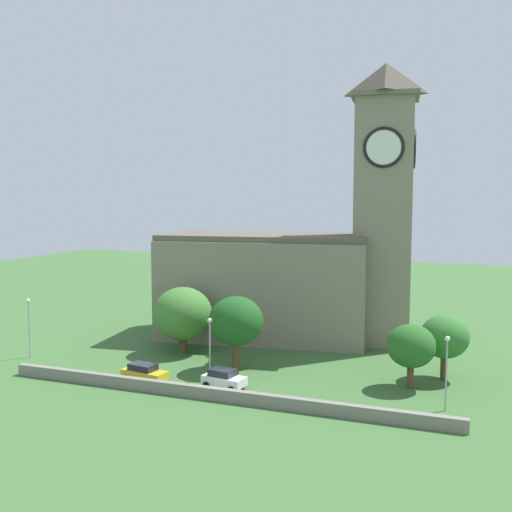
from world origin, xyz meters
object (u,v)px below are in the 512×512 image
object	(u,v)px
tree_churchyard	(411,346)
tree_by_tower	(445,337)
church	(296,264)
streetlamp_west_mid	(210,338)
tree_riverside_west	(183,314)
streetlamp_west_end	(29,318)
tree_riverside_east	(236,321)
streetlamp_central	(447,360)
car_yellow	(144,372)
car_white	(224,378)

from	to	relation	value
tree_churchyard	tree_by_tower	bearing A→B (deg)	55.18
church	streetlamp_west_mid	bearing A→B (deg)	-97.74
streetlamp_west_mid	tree_riverside_west	xyz separation A→B (m)	(-7.20, 8.12, 0.36)
streetlamp_west_end	streetlamp_west_mid	xyz separation A→B (m)	(22.02, -0.16, -0.30)
streetlamp_west_end	tree_riverside_east	bearing A→B (deg)	8.92
streetlamp_central	tree_churchyard	xyz separation A→B (m)	(-3.47, 5.07, -0.31)
car_yellow	tree_riverside_east	world-z (taller)	tree_riverside_east
streetlamp_west_end	tree_riverside_west	world-z (taller)	tree_riverside_west
church	tree_riverside_east	xyz separation A→B (m)	(-1.49, -15.76, -4.20)
car_yellow	car_white	distance (m)	8.06
car_white	tree_by_tower	size ratio (longest dim) A/B	0.67
streetlamp_central	tree_by_tower	world-z (taller)	streetlamp_central
tree_riverside_west	tree_churchyard	xyz separation A→B (m)	(25.79, -3.86, -0.52)
tree_riverside_east	tree_churchyard	distance (m)	17.46
church	streetlamp_central	bearing A→B (deg)	-46.40
church	tree_riverside_west	distance (m)	15.85
church	streetlamp_west_mid	size ratio (longest dim) A/B	5.45
car_white	tree_churchyard	distance (m)	17.68
tree_by_tower	tree_riverside_east	bearing A→B (deg)	-167.73
streetlamp_west_mid	tree_riverside_east	size ratio (longest dim) A/B	0.79
streetlamp_west_mid	car_yellow	bearing A→B (deg)	-154.19
streetlamp_west_end	tree_riverside_east	world-z (taller)	tree_riverside_east
car_white	tree_riverside_east	xyz separation A→B (m)	(-1.13, 5.69, 4.21)
car_yellow	tree_churchyard	world-z (taller)	tree_churchyard
streetlamp_central	church	bearing A→B (deg)	133.60
tree_by_tower	tree_riverside_west	world-z (taller)	tree_riverside_west
tree_riverside_east	church	bearing A→B (deg)	84.60
streetlamp_west_end	tree_riverside_west	xyz separation A→B (m)	(14.82, 7.96, 0.06)
car_white	church	bearing A→B (deg)	89.04
streetlamp_central	tree_by_tower	xyz separation A→B (m)	(-0.75, 8.99, -0.09)
church	streetlamp_west_end	xyz separation A→B (m)	(-24.68, -19.40, -4.87)
streetlamp_west_end	tree_by_tower	world-z (taller)	streetlamp_west_end
tree_riverside_west	tree_riverside_east	bearing A→B (deg)	-27.32
streetlamp_west_mid	tree_riverside_east	bearing A→B (deg)	72.89
streetlamp_west_mid	tree_by_tower	world-z (taller)	tree_by_tower
car_yellow	streetlamp_central	size ratio (longest dim) A/B	0.76
tree_riverside_west	tree_churchyard	size ratio (longest dim) A/B	1.24
tree_by_tower	tree_churchyard	world-z (taller)	tree_by_tower
streetlamp_west_end	tree_churchyard	size ratio (longest dim) A/B	1.09
car_yellow	tree_by_tower	xyz separation A→B (m)	(27.02, 10.94, 3.36)
car_yellow	tree_riverside_east	size ratio (longest dim) A/B	0.63
streetlamp_west_mid	tree_churchyard	xyz separation A→B (m)	(18.59, 4.26, -0.15)
church	car_yellow	xyz separation A→B (m)	(-8.37, -22.32, -8.46)
streetlamp_west_end	tree_riverside_east	xyz separation A→B (m)	(23.19, 3.64, 0.67)
tree_by_tower	car_white	bearing A→B (deg)	-152.09
tree_riverside_east	streetlamp_west_end	bearing A→B (deg)	-171.08
tree_churchyard	streetlamp_west_mid	bearing A→B (deg)	-167.09
tree_riverside_east	car_white	bearing A→B (deg)	-78.77
car_white	streetlamp_west_end	xyz separation A→B (m)	(-24.32, 2.05, 3.55)
car_yellow	tree_riverside_west	xyz separation A→B (m)	(-1.49, 10.88, 3.65)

